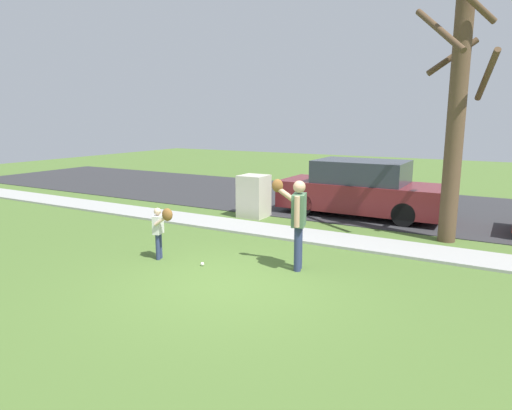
{
  "coord_description": "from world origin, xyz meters",
  "views": [
    {
      "loc": [
        4.19,
        -6.36,
        2.88
      ],
      "look_at": [
        -0.65,
        2.05,
        1.0
      ],
      "focal_mm": 31.81,
      "sensor_mm": 36.0,
      "label": 1
    }
  ],
  "objects_px": {
    "utility_cabinet": "(254,196)",
    "parked_suv_maroon": "(360,189)",
    "person_adult": "(297,215)",
    "baseball": "(202,264)",
    "person_child": "(160,226)",
    "street_tree_near": "(457,109)"
  },
  "relations": [
    {
      "from": "person_child",
      "to": "utility_cabinet",
      "type": "height_order",
      "value": "utility_cabinet"
    },
    {
      "from": "parked_suv_maroon",
      "to": "street_tree_near",
      "type": "bearing_deg",
      "value": 146.11
    },
    {
      "from": "person_adult",
      "to": "baseball",
      "type": "xyz_separation_m",
      "value": [
        -1.68,
        -0.75,
        -1.02
      ]
    },
    {
      "from": "baseball",
      "to": "street_tree_near",
      "type": "xyz_separation_m",
      "value": [
        3.92,
        4.36,
        3.04
      ]
    },
    {
      "from": "person_child",
      "to": "utility_cabinet",
      "type": "bearing_deg",
      "value": 78.79
    },
    {
      "from": "baseball",
      "to": "person_adult",
      "type": "bearing_deg",
      "value": 23.93
    },
    {
      "from": "person_child",
      "to": "utility_cabinet",
      "type": "xyz_separation_m",
      "value": [
        -0.42,
        4.5,
        -0.1
      ]
    },
    {
      "from": "person_child",
      "to": "street_tree_near",
      "type": "relative_size",
      "value": 0.19
    },
    {
      "from": "person_child",
      "to": "person_adult",
      "type": "bearing_deg",
      "value": 1.08
    },
    {
      "from": "utility_cabinet",
      "to": "parked_suv_maroon",
      "type": "xyz_separation_m",
      "value": [
        2.65,
        1.74,
        0.17
      ]
    },
    {
      "from": "street_tree_near",
      "to": "parked_suv_maroon",
      "type": "bearing_deg",
      "value": 146.11
    },
    {
      "from": "person_child",
      "to": "parked_suv_maroon",
      "type": "relative_size",
      "value": 0.24
    },
    {
      "from": "utility_cabinet",
      "to": "parked_suv_maroon",
      "type": "height_order",
      "value": "parked_suv_maroon"
    },
    {
      "from": "person_adult",
      "to": "person_child",
      "type": "xyz_separation_m",
      "value": [
        -2.65,
        -0.84,
        -0.35
      ]
    },
    {
      "from": "baseball",
      "to": "parked_suv_maroon",
      "type": "bearing_deg",
      "value": 78.41
    },
    {
      "from": "person_child",
      "to": "utility_cabinet",
      "type": "relative_size",
      "value": 0.9
    },
    {
      "from": "person_child",
      "to": "parked_suv_maroon",
      "type": "bearing_deg",
      "value": 53.82
    },
    {
      "from": "parked_suv_maroon",
      "to": "person_adult",
      "type": "bearing_deg",
      "value": 94.46
    },
    {
      "from": "person_child",
      "to": "street_tree_near",
      "type": "bearing_deg",
      "value": 25.82
    },
    {
      "from": "baseball",
      "to": "utility_cabinet",
      "type": "xyz_separation_m",
      "value": [
        -1.39,
        4.4,
        0.58
      ]
    },
    {
      "from": "baseball",
      "to": "person_child",
      "type": "bearing_deg",
      "value": -174.4
    },
    {
      "from": "person_child",
      "to": "baseball",
      "type": "relative_size",
      "value": 15.07
    }
  ]
}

